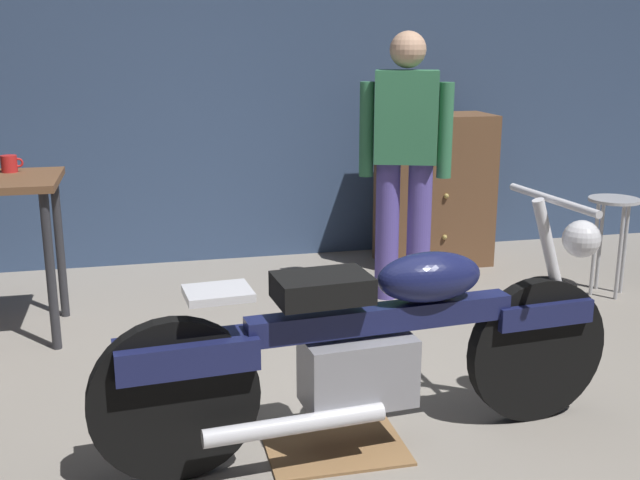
{
  "coord_description": "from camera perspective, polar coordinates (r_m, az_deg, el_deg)",
  "views": [
    {
      "loc": [
        -0.84,
        -2.89,
        1.61
      ],
      "look_at": [
        0.0,
        0.7,
        0.65
      ],
      "focal_mm": 42.98,
      "sensor_mm": 36.0,
      "label": 1
    }
  ],
  "objects": [
    {
      "name": "person_standing",
      "position": [
        4.79,
        6.35,
        6.29
      ],
      "size": [
        0.54,
        0.33,
        1.67
      ],
      "rotation": [
        0.0,
        0.0,
        2.8
      ],
      "color": "#57499D",
      "rests_on": "ground_plane"
    },
    {
      "name": "ground_plane",
      "position": [
        3.41,
        2.74,
        -13.58
      ],
      "size": [
        12.0,
        12.0,
        0.0
      ],
      "primitive_type": "plane",
      "color": "gray"
    },
    {
      "name": "motorcycle",
      "position": [
        3.07,
        4.05,
        -7.63
      ],
      "size": [
        2.19,
        0.6,
        1.0
      ],
      "rotation": [
        0.0,
        0.0,
        0.09
      ],
      "color": "black",
      "rests_on": "ground_plane"
    },
    {
      "name": "back_wall",
      "position": [
        5.75,
        -4.89,
        13.96
      ],
      "size": [
        8.0,
        0.12,
        3.1
      ],
      "primitive_type": "cube",
      "color": "#384C70",
      "rests_on": "ground_plane"
    },
    {
      "name": "wooden_dresser",
      "position": [
        5.69,
        8.51,
        3.7
      ],
      "size": [
        0.8,
        0.47,
        1.1
      ],
      "color": "brown",
      "rests_on": "ground_plane"
    },
    {
      "name": "mug_red_diner",
      "position": [
        4.62,
        -22.11,
        5.28
      ],
      "size": [
        0.12,
        0.09,
        0.09
      ],
      "color": "red",
      "rests_on": "workbench"
    },
    {
      "name": "drip_tray",
      "position": [
        3.23,
        1.16,
        -15.17
      ],
      "size": [
        0.56,
        0.4,
        0.01
      ],
      "primitive_type": "cube",
      "color": "olive",
      "rests_on": "ground_plane"
    },
    {
      "name": "shop_stool",
      "position": [
        5.25,
        20.94,
        1.41
      ],
      "size": [
        0.32,
        0.32,
        0.64
      ],
      "color": "#B2B2B7",
      "rests_on": "ground_plane"
    }
  ]
}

